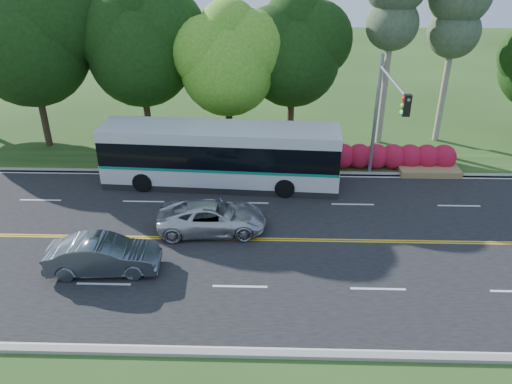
{
  "coord_description": "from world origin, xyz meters",
  "views": [
    {
      "loc": [
        0.6,
        -19.46,
        12.53
      ],
      "look_at": [
        -0.01,
        2.0,
        1.44
      ],
      "focal_mm": 35.0,
      "sensor_mm": 36.0,
      "label": 1
    }
  ],
  "objects_px": {
    "transit_bus": "(220,156)",
    "suv": "(212,217)",
    "sedan": "(103,255)",
    "traffic_signal": "(385,107)"
  },
  "relations": [
    {
      "from": "traffic_signal",
      "to": "transit_bus",
      "type": "distance_m",
      "value": 9.09
    },
    {
      "from": "transit_bus",
      "to": "suv",
      "type": "relative_size",
      "value": 2.56
    },
    {
      "from": "sedan",
      "to": "transit_bus",
      "type": "bearing_deg",
      "value": -30.29
    },
    {
      "from": "transit_bus",
      "to": "suv",
      "type": "bearing_deg",
      "value": -85.81
    },
    {
      "from": "traffic_signal",
      "to": "transit_bus",
      "type": "height_order",
      "value": "traffic_signal"
    },
    {
      "from": "sedan",
      "to": "suv",
      "type": "xyz_separation_m",
      "value": [
        4.16,
        3.33,
        -0.05
      ]
    },
    {
      "from": "transit_bus",
      "to": "sedan",
      "type": "height_order",
      "value": "transit_bus"
    },
    {
      "from": "transit_bus",
      "to": "sedan",
      "type": "bearing_deg",
      "value": -112.72
    },
    {
      "from": "traffic_signal",
      "to": "transit_bus",
      "type": "xyz_separation_m",
      "value": [
        -8.59,
        0.32,
        -2.98
      ]
    },
    {
      "from": "traffic_signal",
      "to": "suv",
      "type": "height_order",
      "value": "traffic_signal"
    }
  ]
}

